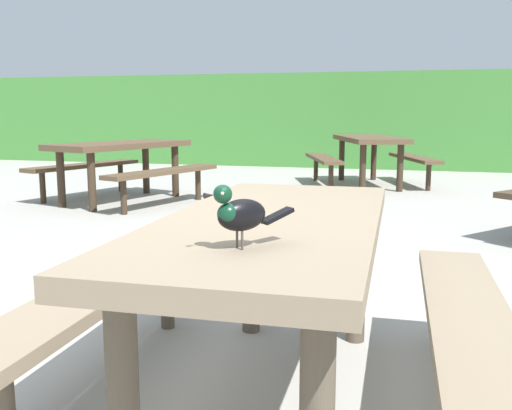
{
  "coord_description": "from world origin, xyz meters",
  "views": [
    {
      "loc": [
        0.88,
        -2.17,
        1.12
      ],
      "look_at": [
        0.43,
        -0.52,
        0.84
      ],
      "focal_mm": 40.36,
      "sensor_mm": 36.0,
      "label": 1
    }
  ],
  "objects_px": {
    "picnic_table_foreground": "(273,264)",
    "picnic_table_mid_right": "(121,157)",
    "bird_grackle": "(239,213)",
    "picnic_table_far_centre": "(369,149)"
  },
  "relations": [
    {
      "from": "picnic_table_foreground",
      "to": "picnic_table_mid_right",
      "type": "relative_size",
      "value": 0.84
    },
    {
      "from": "picnic_table_foreground",
      "to": "bird_grackle",
      "type": "height_order",
      "value": "bird_grackle"
    },
    {
      "from": "picnic_table_foreground",
      "to": "picnic_table_mid_right",
      "type": "bearing_deg",
      "value": 124.25
    },
    {
      "from": "bird_grackle",
      "to": "picnic_table_far_centre",
      "type": "xyz_separation_m",
      "value": [
        -0.18,
        7.36,
        -0.29
      ]
    },
    {
      "from": "picnic_table_foreground",
      "to": "picnic_table_mid_right",
      "type": "distance_m",
      "value": 5.34
    },
    {
      "from": "picnic_table_mid_right",
      "to": "picnic_table_far_centre",
      "type": "xyz_separation_m",
      "value": [
        2.86,
        2.41,
        0.0
      ]
    },
    {
      "from": "bird_grackle",
      "to": "picnic_table_mid_right",
      "type": "distance_m",
      "value": 5.81
    },
    {
      "from": "picnic_table_foreground",
      "to": "bird_grackle",
      "type": "relative_size",
      "value": 7.94
    },
    {
      "from": "picnic_table_foreground",
      "to": "picnic_table_far_centre",
      "type": "height_order",
      "value": "same"
    },
    {
      "from": "bird_grackle",
      "to": "picnic_table_far_centre",
      "type": "relative_size",
      "value": 0.11
    }
  ]
}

